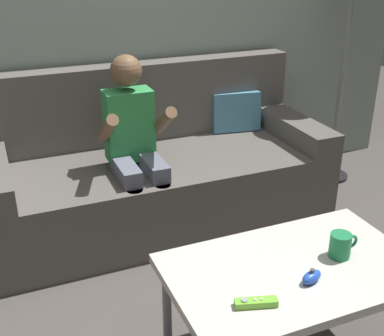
% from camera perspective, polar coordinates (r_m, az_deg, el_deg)
% --- Properties ---
extents(couch, '(1.92, 0.80, 0.87)m').
position_cam_1_polar(couch, '(2.92, -4.18, -0.28)').
color(couch, '#56514C').
rests_on(couch, ground).
extents(person_seated_on_couch, '(0.35, 0.43, 1.00)m').
position_cam_1_polar(person_seated_on_couch, '(2.60, -6.53, 2.89)').
color(person_seated_on_couch, slate).
rests_on(person_seated_on_couch, ground).
extents(coffee_table, '(0.92, 0.56, 0.43)m').
position_cam_1_polar(coffee_table, '(1.91, 11.36, -11.92)').
color(coffee_table, beige).
rests_on(coffee_table, ground).
extents(game_remote_lime_near_edge, '(0.14, 0.07, 0.03)m').
position_cam_1_polar(game_remote_lime_near_edge, '(1.69, 7.26, -14.92)').
color(game_remote_lime_near_edge, '#72C638').
rests_on(game_remote_lime_near_edge, coffee_table).
extents(nunchuk_blue, '(0.10, 0.07, 0.05)m').
position_cam_1_polar(nunchuk_blue, '(1.82, 13.41, -11.91)').
color(nunchuk_blue, blue).
rests_on(nunchuk_blue, coffee_table).
extents(coffee_mug, '(0.12, 0.08, 0.10)m').
position_cam_1_polar(coffee_mug, '(1.97, 16.51, -8.39)').
color(coffee_mug, '#1E7F47').
rests_on(coffee_mug, coffee_table).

